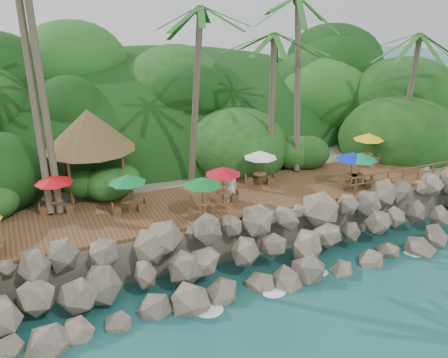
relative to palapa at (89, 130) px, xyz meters
name	(u,v)px	position (x,y,z in m)	size (l,w,h in m)	color
ground	(277,293)	(6.17, -9.94, -5.79)	(140.00, 140.00, 0.00)	#19514F
land_base	(168,163)	(6.17, 6.06, -4.74)	(32.00, 25.20, 2.10)	gray
jungle_hill	(141,147)	(6.17, 13.56, -5.79)	(44.80, 28.00, 15.40)	#143811
seawall	(257,251)	(6.17, -7.94, -4.64)	(29.00, 4.00, 2.30)	gray
terrace	(224,200)	(6.17, -3.94, -3.59)	(26.00, 5.00, 0.20)	brown
jungle_foliage	(173,181)	(6.17, 5.06, -5.79)	(44.00, 16.00, 12.00)	#143811
foam_line	(274,289)	(6.17, -9.64, -5.76)	(25.20, 0.80, 0.06)	white
palapa	(89,130)	(0.00, 0.00, 0.00)	(4.88, 4.88, 4.60)	brown
dining_clusters	(227,170)	(6.20, -4.24, -1.79)	(24.09, 5.09, 2.05)	brown
railing	(411,174)	(16.81, -6.29, -2.88)	(8.30, 0.10, 1.00)	brown
waiter	(232,187)	(6.36, -4.50, -2.67)	(0.59, 0.39, 1.63)	white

